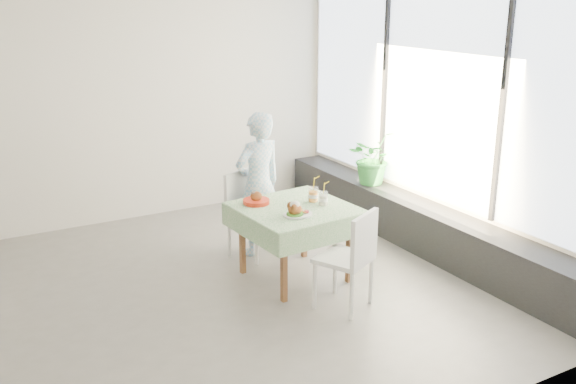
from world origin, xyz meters
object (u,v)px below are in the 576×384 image
potted_plant (371,157)px  diner (258,184)px  juice_cup_orange (313,195)px  cafe_table (295,234)px  chair_far (252,230)px  main_dish (296,211)px  chair_near (345,277)px

potted_plant → diner: bearing=-173.1°
juice_cup_orange → diner: bearing=109.4°
cafe_table → chair_far: size_ratio=1.21×
main_dish → juice_cup_orange: juice_cup_orange is taller
cafe_table → diner: diner is taller
potted_plant → chair_near: bearing=-131.9°
chair_far → main_dish: chair_far is taller
chair_far → chair_near: (0.19, -1.49, 0.00)m
cafe_table → juice_cup_orange: (0.24, 0.05, 0.35)m
main_dish → chair_near: bearing=-69.5°
chair_far → chair_near: bearing=-82.8°
chair_near → diner: (-0.09, 1.52, 0.49)m
diner → chair_far: bearing=8.2°
potted_plant → juice_cup_orange: bearing=-146.9°
chair_near → diner: bearing=93.3°
chair_near → potted_plant: 2.37m
diner → cafe_table: bearing=81.5°
diner → juice_cup_orange: bearing=100.2°
main_dish → diner: bearing=83.7°
diner → main_dish: (-0.11, -0.99, 0.01)m
chair_near → juice_cup_orange: 0.98m
chair_near → main_dish: bearing=110.5°
chair_far → potted_plant: 1.83m
chair_near → potted_plant: potted_plant is taller
chair_far → diner: (0.10, 0.03, 0.49)m
chair_far → diner: diner is taller
main_dish → juice_cup_orange: bearing=38.5°
juice_cup_orange → chair_near: bearing=-101.2°
diner → juice_cup_orange: 0.75m
diner → potted_plant: diner is taller
main_dish → juice_cup_orange: (0.36, 0.29, 0.02)m
chair_far → potted_plant: bearing=7.5°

